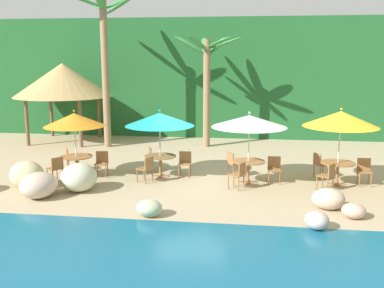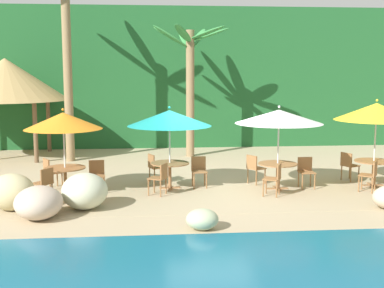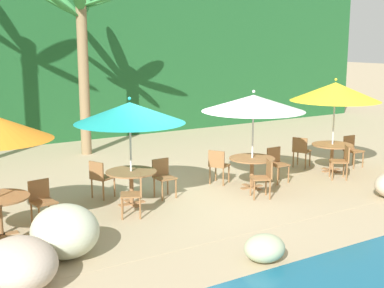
{
  "view_description": "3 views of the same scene",
  "coord_description": "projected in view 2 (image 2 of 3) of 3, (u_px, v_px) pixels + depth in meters",
  "views": [
    {
      "loc": [
        1.97,
        -14.59,
        4.15
      ],
      "look_at": [
        0.03,
        -0.01,
        1.22
      ],
      "focal_mm": 41.76,
      "sensor_mm": 36.0,
      "label": 1
    },
    {
      "loc": [
        -1.78,
        -14.17,
        3.36
      ],
      "look_at": [
        -0.45,
        0.42,
        1.23
      ],
      "focal_mm": 48.14,
      "sensor_mm": 36.0,
      "label": 2
    },
    {
      "loc": [
        -5.89,
        -9.91,
        3.53
      ],
      "look_at": [
        0.63,
        0.48,
        1.1
      ],
      "focal_mm": 49.57,
      "sensor_mm": 36.0,
      "label": 3
    }
  ],
  "objects": [
    {
      "name": "foliage_backdrop",
      "position": [
        185.0,
        78.0,
        23.05
      ],
      "size": [
        28.0,
        2.4,
        6.0
      ],
      "color": "#1E5628",
      "rests_on": "ground"
    },
    {
      "name": "chair_white_inland",
      "position": [
        254.0,
        167.0,
        15.14
      ],
      "size": [
        0.58,
        0.58,
        0.87
      ],
      "color": "olive",
      "rests_on": "ground"
    },
    {
      "name": "dining_table_white",
      "position": [
        278.0,
        168.0,
        14.5
      ],
      "size": [
        1.1,
        1.1,
        0.74
      ],
      "color": "olive",
      "rests_on": "ground"
    },
    {
      "name": "palm_tree_nearest",
      "position": [
        67.0,
        40.0,
        18.46
      ],
      "size": [
        3.13,
        3.41,
        6.83
      ],
      "color": "olive",
      "rests_on": "ground"
    },
    {
      "name": "rock_seawall",
      "position": [
        213.0,
        198.0,
        12.0
      ],
      "size": [
        15.46,
        3.15,
        0.9
      ],
      "color": "beige",
      "rests_on": "ground"
    },
    {
      "name": "chair_teal_inland",
      "position": [
        155.0,
        166.0,
        15.3
      ],
      "size": [
        0.56,
        0.55,
        0.87
      ],
      "color": "olive",
      "rests_on": "ground"
    },
    {
      "name": "chair_orange_seaward",
      "position": [
        97.0,
        174.0,
        14.19
      ],
      "size": [
        0.47,
        0.48,
        0.87
      ],
      "color": "olive",
      "rests_on": "ground"
    },
    {
      "name": "umbrella_white",
      "position": [
        279.0,
        117.0,
        14.3
      ],
      "size": [
        2.45,
        2.45,
        2.37
      ],
      "color": "silver",
      "rests_on": "ground"
    },
    {
      "name": "chair_yellow_inland",
      "position": [
        348.0,
        164.0,
        15.59
      ],
      "size": [
        0.57,
        0.57,
        0.87
      ],
      "color": "olive",
      "rests_on": "ground"
    },
    {
      "name": "chair_orange_inland",
      "position": [
        50.0,
        171.0,
        14.53
      ],
      "size": [
        0.58,
        0.58,
        0.87
      ],
      "color": "olive",
      "rests_on": "ground"
    },
    {
      "name": "chair_yellow_left",
      "position": [
        371.0,
        174.0,
        14.16
      ],
      "size": [
        0.59,
        0.59,
        0.87
      ],
      "color": "olive",
      "rests_on": "ground"
    },
    {
      "name": "chair_teal_seaward",
      "position": [
        199.0,
        169.0,
        14.8
      ],
      "size": [
        0.43,
        0.44,
        0.87
      ],
      "color": "olive",
      "rests_on": "ground"
    },
    {
      "name": "umbrella_teal",
      "position": [
        170.0,
        118.0,
        14.39
      ],
      "size": [
        2.37,
        2.37,
        2.35
      ],
      "color": "silver",
      "rests_on": "ground"
    },
    {
      "name": "chair_orange_left",
      "position": [
        44.0,
        182.0,
        13.14
      ],
      "size": [
        0.59,
        0.59,
        0.87
      ],
      "color": "olive",
      "rests_on": "ground"
    },
    {
      "name": "palm_tree_second",
      "position": [
        190.0,
        66.0,
        19.66
      ],
      "size": [
        3.04,
        2.96,
        5.03
      ],
      "color": "olive",
      "rests_on": "ground"
    },
    {
      "name": "chair_teal_left",
      "position": [
        160.0,
        177.0,
        13.79
      ],
      "size": [
        0.57,
        0.57,
        0.87
      ],
      "color": "olive",
      "rests_on": "ground"
    },
    {
      "name": "ground_plane",
      "position": [
        209.0,
        189.0,
        14.61
      ],
      "size": [
        120.0,
        120.0,
        0.0
      ],
      "primitive_type": "plane",
      "color": "tan"
    },
    {
      "name": "umbrella_yellow",
      "position": [
        376.0,
        112.0,
        14.69
      ],
      "size": [
        2.39,
        2.39,
        2.52
      ],
      "color": "silver",
      "rests_on": "ground"
    },
    {
      "name": "dining_table_teal",
      "position": [
        170.0,
        167.0,
        14.59
      ],
      "size": [
        1.1,
        1.1,
        0.74
      ],
      "color": "olive",
      "rests_on": "ground"
    },
    {
      "name": "palapa_hut",
      "position": [
        6.0,
        80.0,
        19.46
      ],
      "size": [
        4.7,
        4.7,
        3.79
      ],
      "color": "brown",
      "rests_on": "ground"
    },
    {
      "name": "umbrella_orange",
      "position": [
        63.0,
        121.0,
        13.7
      ],
      "size": [
        2.08,
        2.08,
        2.34
      ],
      "color": "silver",
      "rests_on": "ground"
    },
    {
      "name": "chair_white_seaward",
      "position": [
        306.0,
        170.0,
        14.69
      ],
      "size": [
        0.42,
        0.43,
        0.87
      ],
      "color": "olive",
      "rests_on": "ground"
    },
    {
      "name": "dining_table_orange",
      "position": [
        65.0,
        172.0,
        13.9
      ],
      "size": [
        1.1,
        1.1,
        0.74
      ],
      "color": "olive",
      "rests_on": "ground"
    },
    {
      "name": "dining_table_yellow",
      "position": [
        374.0,
        165.0,
        14.91
      ],
      "size": [
        1.1,
        1.1,
        0.74
      ],
      "color": "olive",
      "rests_on": "ground"
    },
    {
      "name": "terrace_deck",
      "position": [
        209.0,
        189.0,
        14.61
      ],
      "size": [
        18.0,
        5.2,
        0.01
      ],
      "color": "tan",
      "rests_on": "ground"
    },
    {
      "name": "chair_white_left",
      "position": [
        275.0,
        177.0,
        13.7
      ],
      "size": [
        0.57,
        0.56,
        0.87
      ],
      "color": "olive",
      "rests_on": "ground"
    }
  ]
}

